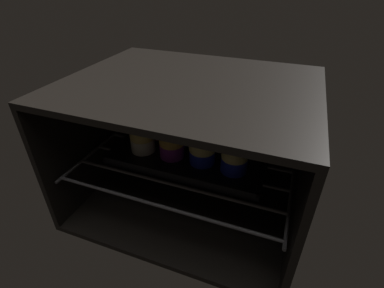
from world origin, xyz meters
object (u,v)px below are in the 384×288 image
object	(u,v)px
muffin_row0_col3	(234,158)
muffin_row1_col0	(157,124)
muffin_row0_col2	(202,149)
muffin_row1_col2	(211,135)
muffin_row1_col1	(183,129)
muffin_row1_col3	(241,141)
muffin_row0_col1	(172,144)
muffin_row0_col0	(142,138)
baking_tray	(192,153)

from	to	relation	value
muffin_row0_col3	muffin_row1_col0	world-z (taller)	muffin_row1_col0
muffin_row0_col2	muffin_row1_col2	xyz separation A→B (cm)	(-0.41, 8.17, -0.40)
muffin_row1_col1	muffin_row1_col2	size ratio (longest dim) A/B	1.13
muffin_row1_col3	muffin_row0_col3	bearing A→B (deg)	-89.16
muffin_row0_col1	muffin_row0_col3	size ratio (longest dim) A/B	1.02
muffin_row1_col0	muffin_row1_col1	size ratio (longest dim) A/B	0.98
muffin_row0_col3	muffin_row1_col3	size ratio (longest dim) A/B	1.00
muffin_row0_col1	muffin_row1_col3	distance (cm)	18.49
muffin_row0_col0	muffin_row1_col1	bearing A→B (deg)	43.57
baking_tray	muffin_row0_col2	distance (cm)	7.13
muffin_row1_col3	baking_tray	bearing A→B (deg)	-162.64
muffin_row0_col1	muffin_row0_col2	bearing A→B (deg)	1.52
muffin_row0_col2	muffin_row1_col0	bearing A→B (deg)	154.40
baking_tray	muffin_row1_col2	world-z (taller)	muffin_row1_col2
muffin_row1_col1	muffin_row1_col2	world-z (taller)	muffin_row1_col1
muffin_row1_col0	muffin_row1_col3	world-z (taller)	muffin_row1_col0
baking_tray	muffin_row1_col1	world-z (taller)	muffin_row1_col1
baking_tray	muffin_row0_col0	bearing A→B (deg)	-161.85
muffin_row0_col1	muffin_row1_col1	size ratio (longest dim) A/B	0.95
muffin_row1_col2	muffin_row1_col3	size ratio (longest dim) A/B	0.94
muffin_row0_col1	muffin_row0_col3	distance (cm)	16.85
baking_tray	muffin_row0_col2	bearing A→B (deg)	-41.26
baking_tray	muffin_row0_col1	distance (cm)	7.07
muffin_row0_col0	muffin_row1_col2	size ratio (longest dim) A/B	1.09
muffin_row0_col1	muffin_row1_col3	xyz separation A→B (cm)	(16.73, 7.87, 0.03)
baking_tray	muffin_row0_col3	distance (cm)	14.00
muffin_row0_col2	muffin_row0_col1	bearing A→B (deg)	-178.48
muffin_row0_col1	muffin_row1_col2	bearing A→B (deg)	46.43
muffin_row1_col3	muffin_row0_col0	bearing A→B (deg)	-162.24
muffin_row0_col2	muffin_row0_col3	world-z (taller)	muffin_row0_col2
muffin_row0_col1	muffin_row1_col2	distance (cm)	11.58
muffin_row1_col0	muffin_row0_col1	bearing A→B (deg)	-44.45
muffin_row1_col0	muffin_row1_col3	bearing A→B (deg)	-0.97
muffin_row1_col0	baking_tray	bearing A→B (deg)	-19.05
muffin_row0_col2	muffin_row1_col3	world-z (taller)	muffin_row0_col2
muffin_row1_col0	muffin_row1_col2	xyz separation A→B (cm)	(16.44, 0.09, -0.37)
muffin_row0_col0	muffin_row0_col1	bearing A→B (deg)	1.59
muffin_row0_col3	muffin_row0_col1	bearing A→B (deg)	178.85
muffin_row1_col0	muffin_row1_col2	size ratio (longest dim) A/B	1.11
baking_tray	muffin_row1_col0	bearing A→B (deg)	160.95
baking_tray	muffin_row1_col0	distance (cm)	14.03
muffin_row1_col0	muffin_row1_col3	xyz separation A→B (cm)	(25.19, -0.42, -0.15)
muffin_row0_col3	muffin_row1_col1	bearing A→B (deg)	153.92
muffin_row0_col2	muffin_row1_col1	size ratio (longest dim) A/B	0.97
muffin_row1_col1	muffin_row1_col3	world-z (taller)	muffin_row1_col1
baking_tray	muffin_row1_col2	bearing A→B (deg)	49.30
baking_tray	muffin_row0_col0	world-z (taller)	muffin_row0_col0
muffin_row0_col0	muffin_row0_col3	xyz separation A→B (cm)	(25.44, -0.10, -0.27)
baking_tray	muffin_row1_col3	distance (cm)	13.82
muffin_row0_col1	muffin_row1_col1	bearing A→B (deg)	90.14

